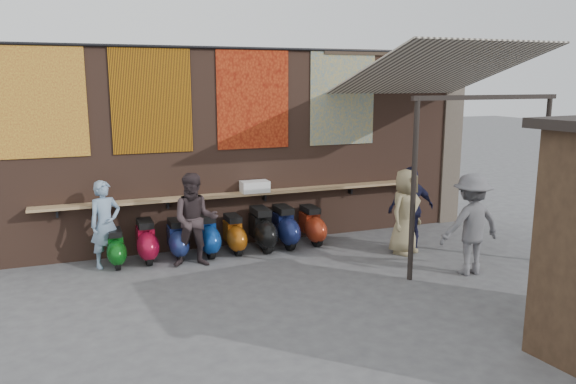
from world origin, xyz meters
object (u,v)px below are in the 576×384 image
Objects in this scene: scooter_stool_6 at (285,227)px; diner_left at (105,224)px; shopper_navy at (411,208)px; scooter_stool_7 at (312,225)px; shopper_grey at (471,224)px; scooter_stool_1 at (146,241)px; scooter_stool_3 at (207,235)px; shopper_tan at (405,211)px; scooter_stool_2 at (177,239)px; diner_right at (195,220)px; scooter_stool_0 at (116,248)px; scooter_stool_5 at (262,229)px; scooter_stool_4 at (234,234)px; shelf_box at (255,187)px.

diner_left is at bearing 179.99° from scooter_stool_6.
shopper_navy reaches higher than diner_left.
shopper_grey reaches higher than scooter_stool_7.
scooter_stool_3 is (1.16, -0.03, 0.01)m from scooter_stool_1.
shopper_tan is (-0.24, -0.16, -0.01)m from shopper_navy.
diner_left is (-3.48, 0.00, 0.39)m from scooter_stool_6.
shopper_grey is (0.16, -1.61, 0.05)m from shopper_navy.
scooter_stool_2 is 0.46× the size of shopper_navy.
diner_right is at bearing -164.26° from scooter_stool_6.
scooter_stool_6 reaches higher than scooter_stool_2.
scooter_stool_2 is 5.42m from shopper_grey.
scooter_stool_6 is 3.68m from shopper_grey.
scooter_stool_3 is 3.90m from shopper_tan.
scooter_stool_3 is 0.47× the size of shopper_grey.
scooter_stool_0 is 3.33m from scooter_stool_6.
scooter_stool_7 is (3.94, 0.05, 0.05)m from scooter_stool_0.
scooter_stool_6 is at bearing 122.76° from shopper_tan.
scooter_stool_1 is 5.21m from shopper_navy.
scooter_stool_2 is 0.45× the size of diner_right.
scooter_stool_7 is 0.46× the size of shopper_grey.
shopper_grey reaches higher than diner_left.
diner_left is (-0.71, -0.04, 0.41)m from scooter_stool_1.
scooter_stool_3 is 1.03× the size of scooter_stool_7.
scooter_stool_5 is at bearing -21.49° from diner_left.
diner_left is (-2.41, 0.01, 0.43)m from scooter_stool_4.
shopper_grey is at bearing -45.14° from shelf_box.
shelf_box is 0.89m from scooter_stool_5.
scooter_stool_1 is at bearing 8.44° from scooter_stool_0.
scooter_stool_1 is at bearing -17.42° from diner_left.
scooter_stool_6 is (3.33, 0.04, 0.08)m from scooter_stool_0.
diner_right reaches higher than scooter_stool_0.
scooter_stool_1 reaches higher than scooter_stool_7.
diner_left is 6.53m from shopper_grey.
scooter_stool_5 is 3.02m from shopper_navy.
shopper_navy is at bearing -14.19° from scooter_stool_2.
scooter_stool_1 is 3.38m from scooter_stool_7.
scooter_stool_1 is 2.27m from scooter_stool_5.
scooter_stool_3 is 0.53m from scooter_stool_4.
shopper_grey is (4.06, -2.72, 0.50)m from scooter_stool_3.
scooter_stool_7 is (1.68, 0.02, 0.02)m from scooter_stool_4.
scooter_stool_0 is 0.87× the size of scooter_stool_7.
shelf_box is at bearing 8.78° from scooter_stool_2.
shopper_grey is (5.79, -2.66, 0.56)m from scooter_stool_0.
scooter_stool_6 reaches higher than scooter_stool_4.
scooter_stool_2 is 0.89× the size of scooter_stool_6.
shopper_tan reaches higher than scooter_stool_0.
diner_left is at bearing -174.19° from shelf_box.
shelf_box is 1.45m from scooter_stool_7.
scooter_stool_5 reaches higher than scooter_stool_0.
scooter_stool_6 is (1.61, -0.01, 0.02)m from scooter_stool_3.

